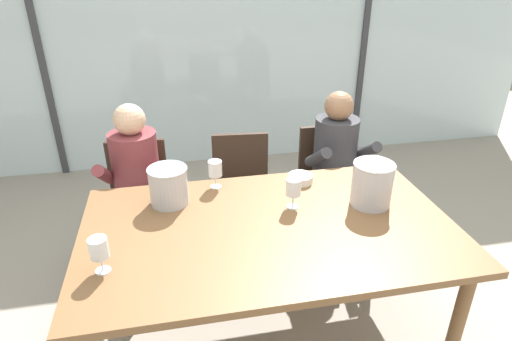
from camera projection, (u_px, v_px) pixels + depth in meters
ground at (240, 238)px, 3.48m from camera, size 14.00×14.00×0.00m
window_glass_panel at (212, 40)px, 4.27m from camera, size 7.15×0.03×2.60m
window_mullion_left at (39, 46)px, 3.97m from camera, size 0.06×0.06×2.60m
window_mullion_right at (365, 35)px, 4.54m from camera, size 0.06×0.06×2.60m
hillside_vineyard at (189, 23)px, 8.23m from camera, size 13.15×2.40×1.77m
dining_table at (269, 237)px, 2.29m from camera, size 1.95×1.15×0.78m
chair_near_curtain at (139, 193)px, 3.11m from camera, size 0.46×0.46×0.87m
chair_left_of_center at (242, 184)px, 3.23m from camera, size 0.48×0.48×0.87m
chair_center at (328, 174)px, 3.38m from camera, size 0.44×0.44×0.87m
person_maroon_top at (136, 180)px, 2.92m from camera, size 0.48×0.62×1.19m
person_charcoal_jacket at (339, 162)px, 3.17m from camera, size 0.48×0.63×1.19m
ice_bucket_primary at (169, 185)px, 2.42m from camera, size 0.23×0.23×0.22m
ice_bucket_secondary at (372, 184)px, 2.40m from camera, size 0.23×0.23×0.25m
tasting_bowl at (300, 178)px, 2.68m from camera, size 0.15×0.15×0.05m
wine_glass_by_left_taster at (99, 250)px, 1.88m from camera, size 0.08×0.08×0.17m
wine_glass_near_bucket at (293, 188)px, 2.37m from camera, size 0.08×0.08×0.17m
wine_glass_center_pour at (215, 170)px, 2.58m from camera, size 0.08×0.08×0.17m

